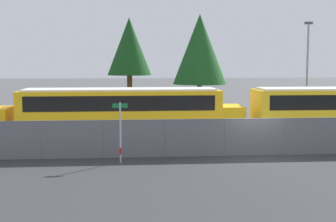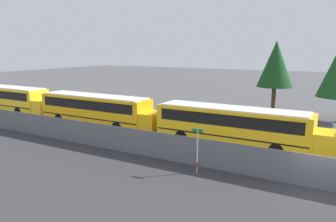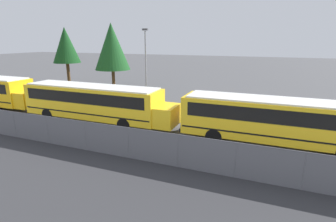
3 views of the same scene
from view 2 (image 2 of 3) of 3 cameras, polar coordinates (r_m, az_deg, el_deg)
The scene contains 7 objects.
ground_plane at distance 19.92m, azimuth 24.60°, elevation -12.25°, with size 200.00×200.00×0.00m, color #4C4C4F.
fence at distance 19.58m, azimuth 24.83°, elevation -9.66°, with size 123.17×0.07×1.88m.
school_bus_1 at distance 43.35m, azimuth -26.09°, elevation 2.24°, with size 13.38×2.63×3.08m.
school_bus_2 at distance 32.38m, azimuth -12.28°, elevation 0.56°, with size 13.38×2.63×3.08m.
school_bus_3 at distance 25.51m, azimuth 11.56°, elevation -2.14°, with size 13.38×2.63×3.08m.
street_sign at distance 19.93m, azimuth 5.12°, elevation -6.68°, with size 0.70×0.09×2.82m.
tree_0 at distance 36.44m, azimuth 18.22°, elevation 7.72°, with size 3.71×3.71×8.31m.
Camera 2 is at (1.18, -18.43, 7.46)m, focal length 35.00 mm.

